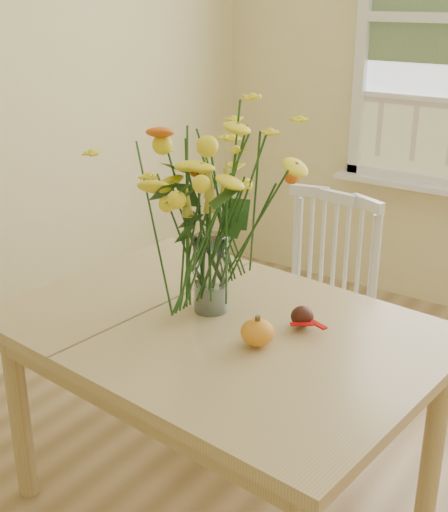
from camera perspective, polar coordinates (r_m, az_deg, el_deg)
The scene contains 6 objects.
dining_table at distance 2.18m, azimuth -0.30°, elevation -7.79°, with size 1.41×1.07×0.71m.
windsor_chair at distance 2.83m, azimuth 7.96°, elevation -3.30°, with size 0.46×0.45×0.91m.
flower_vase at distance 2.09m, azimuth -1.15°, elevation 4.80°, with size 0.53×0.53×0.62m.
pumpkin at distance 2.00m, azimuth 2.80°, elevation -6.48°, with size 0.10×0.10×0.08m, color orange.
turkey_figurine at distance 2.25m, azimuth -1.37°, elevation -3.17°, with size 0.10×0.09×0.10m.
dark_gourd at distance 2.12m, azimuth 6.53°, elevation -5.11°, with size 0.12×0.07×0.06m.
Camera 1 is at (0.45, -1.36, 1.69)m, focal length 48.00 mm.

